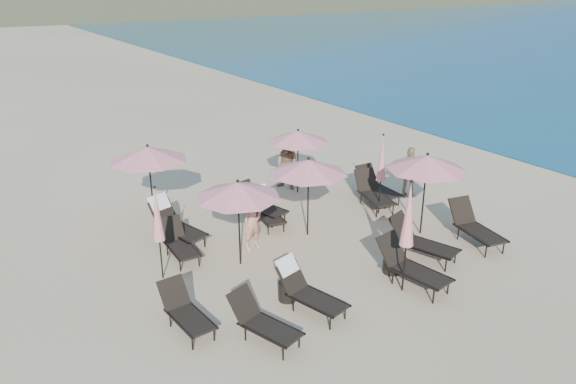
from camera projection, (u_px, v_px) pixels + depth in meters
ground at (393, 272)px, 13.55m from camera, size 800.00×800.00×0.00m
lounger_0 at (185, 311)px, 11.31m from camera, size 0.67×1.55×0.87m
lounger_1 at (262, 321)px, 10.95m from camera, size 1.02×1.66×0.89m
lounger_2 at (306, 289)px, 11.92m from camera, size 0.98×1.75×1.03m
lounger_3 at (411, 266)px, 12.88m from camera, size 0.94×1.88×1.03m
lounger_4 at (421, 241)px, 14.10m from camera, size 1.15×1.87×1.01m
lounger_5 at (475, 226)px, 14.90m from camera, size 1.04×1.89×1.03m
lounger_6 at (179, 242)px, 14.14m from camera, size 0.68×1.57×0.88m
lounger_7 at (174, 222)px, 15.00m from camera, size 1.06×1.90×1.12m
lounger_8 at (266, 208)px, 16.07m from camera, size 0.83×1.62×0.96m
lounger_9 at (259, 203)px, 16.41m from camera, size 1.01×1.79×0.97m
lounger_10 at (373, 192)px, 17.21m from camera, size 1.09×1.84×0.99m
lounger_11 at (377, 186)px, 17.76m from camera, size 0.76×1.72×0.97m
umbrella_open_0 at (238, 190)px, 13.23m from camera, size 2.08×2.08×2.24m
umbrella_open_1 at (309, 167)px, 14.77m from camera, size 2.09×2.09×2.25m
umbrella_open_2 at (427, 162)px, 14.82m from camera, size 2.18×2.18×2.34m
umbrella_open_3 at (148, 154)px, 15.50m from camera, size 2.19×2.19×2.36m
umbrella_open_4 at (298, 136)px, 17.78m from camera, size 1.99×1.99×2.15m
umbrella_closed_0 at (409, 215)px, 12.11m from camera, size 0.32×0.32×2.70m
umbrella_closed_1 at (382, 159)px, 16.22m from camera, size 0.29×0.29×2.48m
umbrella_closed_2 at (157, 215)px, 12.72m from camera, size 0.27×0.27×2.34m
side_table_0 at (287, 291)px, 12.36m from camera, size 0.41×0.41×0.44m
side_table_1 at (392, 263)px, 13.47m from camera, size 0.42×0.42×0.48m
beachgoer_a at (252, 221)px, 14.46m from camera, size 0.61×0.43×1.55m
beachgoer_b at (287, 164)px, 18.48m from camera, size 0.94×1.02×1.69m
beachgoer_c at (410, 173)px, 17.77m from camera, size 0.86×1.04×1.66m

